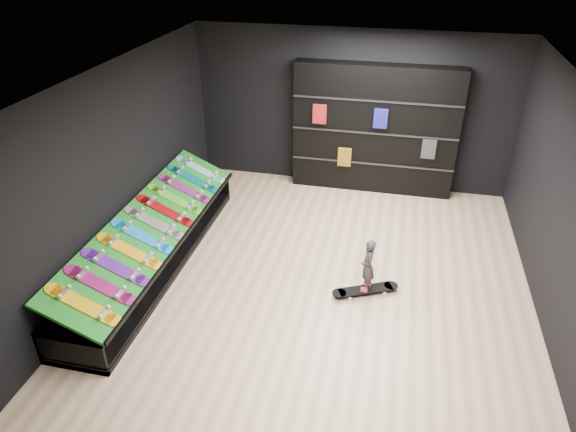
% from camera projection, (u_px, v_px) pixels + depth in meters
% --- Properties ---
extents(floor, '(6.00, 7.00, 0.01)m').
position_uv_depth(floor, '(318.00, 285.00, 7.50)').
color(floor, '#CAAB89').
rests_on(floor, ground).
extents(ceiling, '(6.00, 7.00, 0.01)m').
position_uv_depth(ceiling, '(326.00, 81.00, 5.99)').
color(ceiling, white).
rests_on(ceiling, ground).
extents(wall_back, '(6.00, 0.02, 3.00)m').
position_uv_depth(wall_back, '(352.00, 110.00, 9.69)').
color(wall_back, black).
rests_on(wall_back, ground).
extents(wall_front, '(6.00, 0.02, 3.00)m').
position_uv_depth(wall_front, '(244.00, 411.00, 3.80)').
color(wall_front, black).
rests_on(wall_front, ground).
extents(wall_left, '(0.02, 7.00, 3.00)m').
position_uv_depth(wall_left, '(114.00, 173.00, 7.32)').
color(wall_left, black).
rests_on(wall_left, ground).
extents(wall_right, '(0.02, 7.00, 3.00)m').
position_uv_depth(wall_right, '(567.00, 220.00, 6.18)').
color(wall_right, black).
rests_on(wall_right, ground).
extents(display_rack, '(0.90, 4.50, 0.50)m').
position_uv_depth(display_rack, '(155.00, 250.00, 7.86)').
color(display_rack, black).
rests_on(display_rack, ground).
extents(turf_ramp, '(0.92, 4.50, 0.46)m').
position_uv_depth(turf_ramp, '(154.00, 224.00, 7.62)').
color(turf_ramp, '#0F6314').
rests_on(turf_ramp, display_rack).
extents(back_shelving, '(3.04, 0.35, 2.43)m').
position_uv_depth(back_shelving, '(374.00, 130.00, 9.60)').
color(back_shelving, black).
rests_on(back_shelving, ground).
extents(floor_skateboard, '(0.98, 0.62, 0.09)m').
position_uv_depth(floor_skateboard, '(365.00, 291.00, 7.31)').
color(floor_skateboard, black).
rests_on(floor_skateboard, ground).
extents(child, '(0.16, 0.20, 0.48)m').
position_uv_depth(child, '(367.00, 275.00, 7.17)').
color(child, black).
rests_on(child, floor_skateboard).
extents(display_board_0, '(0.93, 0.22, 0.50)m').
position_uv_depth(display_board_0, '(83.00, 305.00, 6.00)').
color(display_board_0, yellow).
rests_on(display_board_0, turf_ramp).
extents(display_board_1, '(0.93, 0.22, 0.50)m').
position_uv_depth(display_board_1, '(100.00, 285.00, 6.32)').
color(display_board_1, '#E5198C').
rests_on(display_board_1, turf_ramp).
extents(display_board_2, '(0.93, 0.22, 0.50)m').
position_uv_depth(display_board_2, '(116.00, 267.00, 6.64)').
color(display_board_2, purple).
rests_on(display_board_2, turf_ramp).
extents(display_board_3, '(0.93, 0.22, 0.50)m').
position_uv_depth(display_board_3, '(130.00, 251.00, 6.96)').
color(display_board_3, orange).
rests_on(display_board_3, turf_ramp).
extents(display_board_4, '(0.93, 0.22, 0.50)m').
position_uv_depth(display_board_4, '(143.00, 236.00, 7.28)').
color(display_board_4, blue).
rests_on(display_board_4, turf_ramp).
extents(display_board_5, '(0.93, 0.22, 0.50)m').
position_uv_depth(display_board_5, '(154.00, 223.00, 7.60)').
color(display_board_5, black).
rests_on(display_board_5, turf_ramp).
extents(display_board_6, '(0.93, 0.22, 0.50)m').
position_uv_depth(display_board_6, '(165.00, 211.00, 7.92)').
color(display_board_6, red).
rests_on(display_board_6, turf_ramp).
extents(display_board_7, '(0.93, 0.22, 0.50)m').
position_uv_depth(display_board_7, '(175.00, 199.00, 8.24)').
color(display_board_7, green).
rests_on(display_board_7, turf_ramp).
extents(display_board_8, '(0.93, 0.22, 0.50)m').
position_uv_depth(display_board_8, '(184.00, 189.00, 8.56)').
color(display_board_8, '#2626BF').
rests_on(display_board_8, turf_ramp).
extents(display_board_9, '(0.93, 0.22, 0.50)m').
position_uv_depth(display_board_9, '(193.00, 179.00, 8.88)').
color(display_board_9, '#0C8C99').
rests_on(display_board_9, turf_ramp).
extents(display_board_10, '(0.93, 0.22, 0.50)m').
position_uv_depth(display_board_10, '(201.00, 170.00, 9.20)').
color(display_board_10, '#0CB2E5').
rests_on(display_board_10, turf_ramp).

